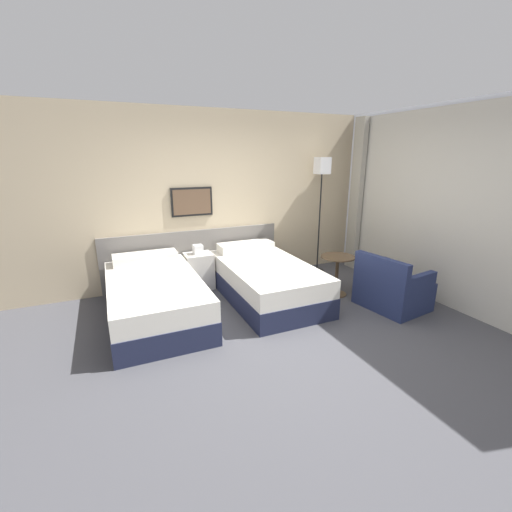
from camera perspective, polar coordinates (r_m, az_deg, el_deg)
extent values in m
plane|color=#47474C|center=(4.12, 5.27, -12.96)|extent=(16.00, 16.00, 0.00)
cube|color=#C6B28E|center=(5.62, -5.25, 9.54)|extent=(10.00, 0.06, 2.70)
cube|color=slate|center=(5.60, -10.16, -0.18)|extent=(2.84, 0.04, 0.88)
cube|color=black|center=(5.42, -10.64, 8.87)|extent=(0.64, 0.03, 0.44)
cube|color=brown|center=(5.41, -10.60, 8.86)|extent=(0.58, 0.01, 0.38)
cube|color=white|center=(5.22, 31.50, 6.68)|extent=(0.06, 4.63, 2.70)
cube|color=beige|center=(5.18, 31.16, 6.35)|extent=(0.03, 4.26, 2.64)
cube|color=#A8A393|center=(6.45, 16.37, 9.58)|extent=(0.10, 0.24, 2.64)
cube|color=#1E233D|center=(4.62, -16.32, -8.23)|extent=(1.11, 2.01, 0.28)
cube|color=silver|center=(4.52, -16.59, -5.17)|extent=(1.10, 1.99, 0.25)
cube|color=silver|center=(5.19, -17.93, -0.29)|extent=(0.89, 0.34, 0.13)
cube|color=#1E233D|center=(5.02, 1.68, -5.50)|extent=(1.11, 2.01, 0.28)
cube|color=silver|center=(4.93, 1.70, -2.65)|extent=(1.10, 1.99, 0.25)
cube|color=silver|center=(5.55, -1.73, 1.58)|extent=(0.89, 0.34, 0.13)
cube|color=beige|center=(5.43, -9.47, -2.46)|extent=(0.42, 0.35, 0.56)
cube|color=white|center=(5.33, -9.64, 1.09)|extent=(0.14, 0.14, 0.14)
cylinder|color=black|center=(6.32, 10.09, -2.35)|extent=(0.24, 0.24, 0.02)
cylinder|color=black|center=(6.10, 10.50, 5.30)|extent=(0.02, 0.02, 1.70)
cube|color=white|center=(5.99, 11.00, 14.57)|extent=(0.21, 0.21, 0.27)
cylinder|color=brown|center=(5.34, 13.08, -6.13)|extent=(0.32, 0.32, 0.01)
cylinder|color=brown|center=(5.24, 13.28, -3.20)|extent=(0.05, 0.05, 0.56)
cylinder|color=brown|center=(5.15, 13.49, -0.13)|extent=(0.50, 0.50, 0.02)
cube|color=navy|center=(5.09, 21.82, -5.77)|extent=(0.82, 0.90, 0.39)
cube|color=navy|center=(4.73, 20.10, -2.35)|extent=(0.21, 0.82, 0.37)
cube|color=navy|center=(4.81, 25.60, -3.86)|extent=(0.61, 0.17, 0.18)
cube|color=navy|center=(5.20, 18.99, -1.66)|extent=(0.61, 0.17, 0.18)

